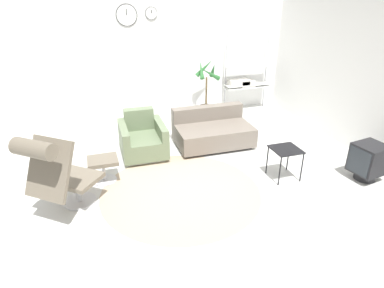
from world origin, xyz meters
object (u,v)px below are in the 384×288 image
Objects in this scene: shelf_unit at (245,81)px; couch_low at (212,132)px; lounge_chair at (55,168)px; crt_television at (368,161)px; side_table at (286,152)px; potted_plant at (206,96)px; armchair_red at (143,140)px; ottoman at (103,165)px.

couch_low is at bearing -131.25° from shelf_unit.
crt_television is (4.42, -0.44, -0.38)m from lounge_chair.
crt_television is 3.55m from shelf_unit.
lounge_chair is at bearing 75.32° from crt_television.
couch_low is 2.18m from shelf_unit.
side_table is 0.39× the size of potted_plant.
potted_plant reaches higher than couch_low.
side_table is at bearing -85.52° from potted_plant.
side_table is 1.26m from crt_television.
shelf_unit is at bearing -148.19° from armchair_red.
armchair_red reaches higher than couch_low.
potted_plant reaches higher than lounge_chair.
couch_low is at bearing 68.31° from lounge_chair.
ottoman is 2.76m from side_table.
lounge_chair is 0.85× the size of couch_low.
lounge_chair is 0.68× the size of shelf_unit.
armchair_red is 0.62× the size of couch_low.
potted_plant is (0.39, 1.42, 0.24)m from couch_low.
couch_low is at bearing 112.63° from side_table.
crt_television is at bearing -19.93° from side_table.
armchair_red reaches higher than crt_television.
couch_low is at bearing -177.94° from armchair_red.
ottoman is at bearing -145.72° from shelf_unit.
potted_plant is (1.70, 1.45, 0.21)m from armchair_red.
shelf_unit reaches higher than side_table.
shelf_unit is at bearing 75.68° from side_table.
armchair_red is 1.76× the size of side_table.
potted_plant is (-1.41, 3.33, 0.17)m from crt_television.
shelf_unit reaches higher than armchair_red.
armchair_red is at bearing -139.65° from potted_plant.
armchair_red is 2.24m from potted_plant.
side_table is at bearing -15.43° from ottoman.
armchair_red is (1.31, 1.44, -0.42)m from lounge_chair.
armchair_red is 2.42m from side_table.
lounge_chair is 0.93× the size of potted_plant.
lounge_chair is 2.04× the size of crt_television.
potted_plant is at bearing -104.77° from couch_low.
lounge_chair is at bearing -129.15° from ottoman.
armchair_red reaches higher than ottoman.
lounge_chair reaches higher than armchair_red.
armchair_red is 3.63m from crt_television.
lounge_chair is 4.18m from potted_plant.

